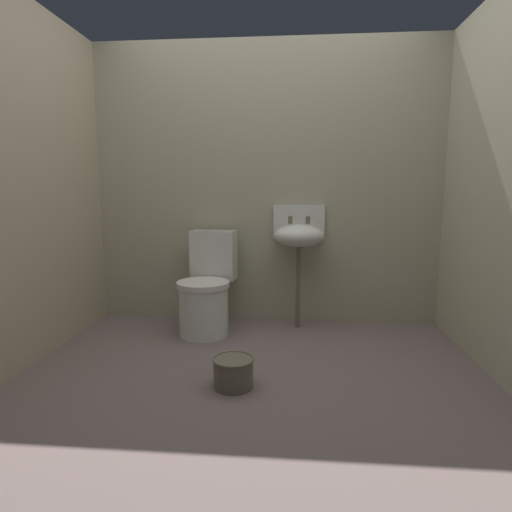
{
  "coord_description": "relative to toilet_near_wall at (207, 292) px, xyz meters",
  "views": [
    {
      "loc": [
        0.23,
        -2.32,
        1.11
      ],
      "look_at": [
        0.0,
        0.31,
        0.7
      ],
      "focal_mm": 29.96,
      "sensor_mm": 36.0,
      "label": 1
    }
  ],
  "objects": [
    {
      "name": "wall_left",
      "position": [
        -1.03,
        -0.79,
        0.83
      ],
      "size": [
        0.1,
        2.68,
        2.3
      ],
      "primitive_type": "cube",
      "color": "tan",
      "rests_on": "ground"
    },
    {
      "name": "sink",
      "position": [
        0.71,
        0.19,
        0.43
      ],
      "size": [
        0.42,
        0.35,
        0.99
      ],
      "color": "#655D4D",
      "rests_on": "ground"
    },
    {
      "name": "wall_back",
      "position": [
        0.44,
        0.4,
        0.83
      ],
      "size": [
        3.24,
        0.1,
        2.3
      ],
      "primitive_type": "cube",
      "color": "#A6A183",
      "rests_on": "ground"
    },
    {
      "name": "toilet_near_wall",
      "position": [
        0.0,
        0.0,
        0.0
      ],
      "size": [
        0.44,
        0.62,
        0.78
      ],
      "rotation": [
        0.0,
        0.0,
        3.05
      ],
      "color": "silver",
      "rests_on": "ground"
    },
    {
      "name": "bucket",
      "position": [
        0.34,
        -0.94,
        -0.23
      ],
      "size": [
        0.24,
        0.24,
        0.18
      ],
      "color": "#655D4D",
      "rests_on": "ground"
    },
    {
      "name": "ground_plane",
      "position": [
        0.44,
        -0.89,
        -0.36
      ],
      "size": [
        3.24,
        2.88,
        0.08
      ],
      "primitive_type": "cube",
      "color": "#72615E"
    }
  ]
}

